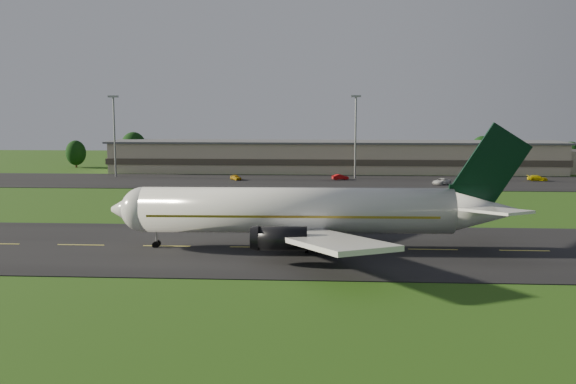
# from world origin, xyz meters

# --- Properties ---
(ground) EXTENTS (360.00, 360.00, 0.00)m
(ground) POSITION_xyz_m (0.00, 0.00, 0.00)
(ground) COLOR #244912
(ground) RESTS_ON ground
(taxiway) EXTENTS (220.00, 30.00, 0.10)m
(taxiway) POSITION_xyz_m (0.00, 0.00, 0.05)
(taxiway) COLOR black
(taxiway) RESTS_ON ground
(apron) EXTENTS (260.00, 30.00, 0.10)m
(apron) POSITION_xyz_m (0.00, 72.00, 0.05)
(apron) COLOR black
(apron) RESTS_ON ground
(airliner) EXTENTS (51.27, 42.17, 15.57)m
(airliner) POSITION_xyz_m (-4.83, 0.02, 4.66)
(airliner) COLOR white
(airliner) RESTS_ON ground
(terminal) EXTENTS (145.00, 16.00, 8.40)m
(terminal) POSITION_xyz_m (6.40, 96.18, 3.99)
(terminal) COLOR tan
(terminal) RESTS_ON ground
(light_mast_west) EXTENTS (2.40, 1.20, 20.35)m
(light_mast_west) POSITION_xyz_m (-55.00, 80.00, 12.74)
(light_mast_west) COLOR gray
(light_mast_west) RESTS_ON ground
(light_mast_centre) EXTENTS (2.40, 1.20, 20.35)m
(light_mast_centre) POSITION_xyz_m (5.00, 80.00, 12.74)
(light_mast_centre) COLOR gray
(light_mast_centre) RESTS_ON ground
(tree_line) EXTENTS (199.60, 9.26, 10.41)m
(tree_line) POSITION_xyz_m (32.97, 105.86, 5.01)
(tree_line) COLOR black
(tree_line) RESTS_ON ground
(service_vehicle_a) EXTENTS (3.36, 3.85, 1.25)m
(service_vehicle_a) POSITION_xyz_m (-23.76, 74.28, 0.73)
(service_vehicle_a) COLOR #C5940B
(service_vehicle_a) RESTS_ON apron
(service_vehicle_b) EXTENTS (4.19, 2.43, 1.30)m
(service_vehicle_b) POSITION_xyz_m (1.31, 76.20, 0.75)
(service_vehicle_b) COLOR #AA0B0D
(service_vehicle_b) RESTS_ON apron
(service_vehicle_c) EXTENTS (5.12, 5.21, 1.39)m
(service_vehicle_c) POSITION_xyz_m (24.00, 68.08, 0.80)
(service_vehicle_c) COLOR white
(service_vehicle_c) RESTS_ON apron
(service_vehicle_d) EXTENTS (4.84, 2.45, 1.35)m
(service_vehicle_d) POSITION_xyz_m (48.00, 76.65, 0.77)
(service_vehicle_d) COLOR yellow
(service_vehicle_d) RESTS_ON apron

